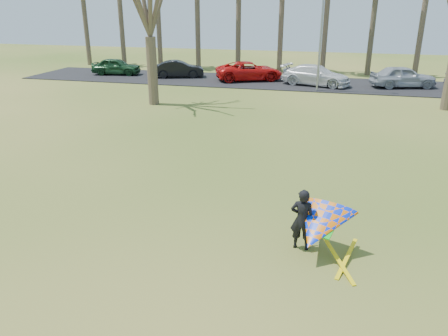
% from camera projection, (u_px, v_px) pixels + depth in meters
% --- Properties ---
extents(ground, '(100.00, 100.00, 0.00)m').
position_uv_depth(ground, '(207.00, 226.00, 12.88)').
color(ground, '#285612').
rests_on(ground, ground).
extents(parking_strip, '(46.00, 7.00, 0.06)m').
position_uv_depth(parking_strip, '(294.00, 83.00, 35.51)').
color(parking_strip, black).
rests_on(parking_strip, ground).
extents(streetlight, '(2.28, 0.18, 8.00)m').
position_uv_depth(streetlight, '(324.00, 28.00, 30.72)').
color(streetlight, gray).
rests_on(streetlight, ground).
extents(car_0, '(4.49, 2.29, 1.46)m').
position_uv_depth(car_0, '(116.00, 66.00, 39.17)').
color(car_0, '#1A4322').
rests_on(car_0, parking_strip).
extents(car_1, '(4.56, 2.78, 1.42)m').
position_uv_depth(car_1, '(179.00, 69.00, 37.80)').
color(car_1, black).
rests_on(car_1, parking_strip).
extents(car_2, '(6.08, 4.60, 1.53)m').
position_uv_depth(car_2, '(249.00, 71.00, 36.29)').
color(car_2, red).
rests_on(car_2, parking_strip).
extents(car_3, '(5.72, 3.53, 1.55)m').
position_uv_depth(car_3, '(316.00, 75.00, 34.12)').
color(car_3, silver).
rests_on(car_3, parking_strip).
extents(car_4, '(5.14, 3.16, 1.64)m').
position_uv_depth(car_4, '(403.00, 77.00, 33.22)').
color(car_4, '#A2A7AF').
rests_on(car_4, parking_strip).
extents(kite_flyer, '(2.13, 2.39, 2.02)m').
position_uv_depth(kite_flyer, '(317.00, 225.00, 11.15)').
color(kite_flyer, black).
rests_on(kite_flyer, ground).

